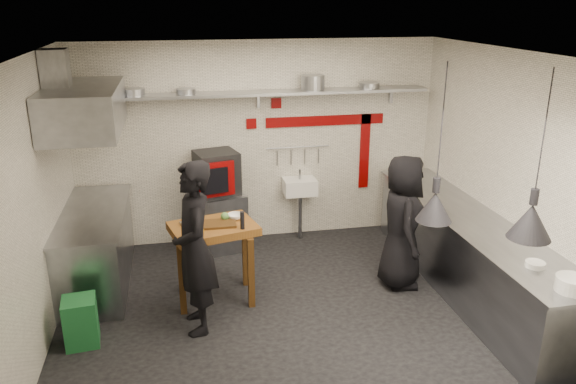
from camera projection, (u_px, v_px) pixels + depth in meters
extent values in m
plane|color=black|center=(288.00, 308.00, 6.33)|extent=(5.00, 5.00, 0.00)
plane|color=beige|center=(288.00, 54.00, 5.42)|extent=(5.00, 5.00, 0.00)
cube|color=silver|center=(259.00, 143.00, 7.82)|extent=(5.00, 0.04, 2.80)
cube|color=silver|center=(347.00, 286.00, 3.93)|extent=(5.00, 0.04, 2.80)
cube|color=silver|center=(35.00, 207.00, 5.41)|extent=(0.04, 4.20, 2.80)
cube|color=silver|center=(505.00, 177.00, 6.34)|extent=(0.04, 4.20, 2.80)
cube|color=#720304|center=(325.00, 121.00, 7.89)|extent=(1.70, 0.02, 0.14)
cube|color=#720304|center=(364.00, 151.00, 8.16)|extent=(0.14, 0.02, 1.10)
cube|color=#720304|center=(276.00, 103.00, 7.67)|extent=(0.14, 0.02, 0.14)
cube|color=#720304|center=(251.00, 124.00, 7.69)|extent=(0.14, 0.02, 0.14)
cube|color=gray|center=(260.00, 93.00, 7.42)|extent=(4.60, 0.34, 0.04)
cube|color=gray|center=(113.00, 104.00, 7.24)|extent=(0.04, 0.06, 0.24)
cube|color=gray|center=(258.00, 99.00, 7.59)|extent=(0.04, 0.06, 0.24)
cube|color=gray|center=(391.00, 94.00, 7.95)|extent=(0.04, 0.06, 0.24)
cylinder|color=gray|center=(134.00, 92.00, 7.10)|extent=(0.35, 0.35, 0.09)
cylinder|color=gray|center=(186.00, 91.00, 7.22)|extent=(0.29, 0.29, 0.07)
cylinder|color=gray|center=(313.00, 82.00, 7.52)|extent=(0.43, 0.43, 0.20)
cylinder|color=gray|center=(369.00, 85.00, 7.68)|extent=(0.30, 0.30, 0.08)
cube|color=gray|center=(218.00, 221.00, 7.74)|extent=(0.80, 0.76, 0.80)
cube|color=black|center=(217.00, 173.00, 7.54)|extent=(0.64, 0.61, 0.58)
cube|color=#720304|center=(214.00, 180.00, 7.24)|extent=(0.53, 0.16, 0.46)
cube|color=black|center=(214.00, 181.00, 7.19)|extent=(0.37, 0.11, 0.34)
cube|color=white|center=(300.00, 186.00, 7.96)|extent=(0.46, 0.34, 0.22)
cylinder|color=gray|center=(300.00, 174.00, 7.90)|extent=(0.03, 0.03, 0.14)
cylinder|color=gray|center=(300.00, 216.00, 8.07)|extent=(0.06, 0.06, 0.66)
cylinder|color=gray|center=(298.00, 147.00, 7.91)|extent=(0.90, 0.02, 0.02)
cube|color=gray|center=(468.00, 255.00, 6.59)|extent=(0.70, 3.80, 0.90)
cube|color=gray|center=(472.00, 219.00, 6.44)|extent=(0.76, 3.90, 0.03)
cylinder|color=white|center=(571.00, 284.00, 4.79)|extent=(0.34, 0.34, 0.13)
cylinder|color=white|center=(535.00, 264.00, 5.24)|extent=(0.19, 0.19, 0.05)
cube|color=gray|center=(97.00, 249.00, 6.76)|extent=(0.70, 1.90, 0.90)
cube|color=gray|center=(92.00, 213.00, 6.61)|extent=(0.76, 2.00, 0.03)
cube|color=gray|center=(84.00, 109.00, 6.21)|extent=(0.78, 1.60, 0.50)
cube|color=gray|center=(55.00, 73.00, 6.04)|extent=(0.28, 0.28, 0.50)
cube|color=#185C2A|center=(81.00, 322.00, 5.60)|extent=(0.35, 0.35, 0.50)
cube|color=#452A10|center=(219.00, 224.00, 6.24)|extent=(0.38, 0.27, 0.02)
cylinder|color=black|center=(242.00, 220.00, 6.10)|extent=(0.06, 0.06, 0.20)
sphere|color=orange|center=(194.00, 229.00, 6.04)|extent=(0.11, 0.11, 0.08)
sphere|color=orange|center=(201.00, 231.00, 5.98)|extent=(0.09, 0.09, 0.07)
sphere|color=#51873E|center=(225.00, 216.00, 6.35)|extent=(0.09, 0.09, 0.09)
cube|color=gray|center=(188.00, 223.00, 6.26)|extent=(0.20, 0.18, 0.03)
imported|color=white|center=(235.00, 216.00, 6.41)|extent=(0.20, 0.20, 0.06)
imported|color=black|center=(195.00, 248.00, 5.67)|extent=(0.50, 0.70, 1.83)
imported|color=black|center=(402.00, 222.00, 6.62)|extent=(0.66, 0.88, 1.62)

